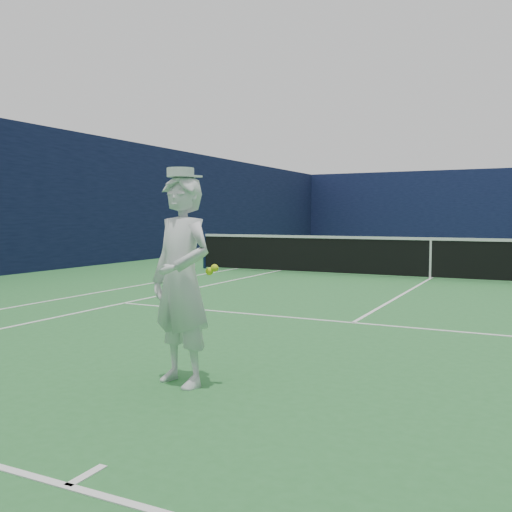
# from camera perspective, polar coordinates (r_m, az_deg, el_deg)

# --- Properties ---
(ground) EXTENTS (80.00, 80.00, 0.00)m
(ground) POSITION_cam_1_polar(r_m,az_deg,el_deg) (14.46, 17.01, -2.20)
(ground) COLOR #2B7234
(ground) RESTS_ON ground
(court_markings) EXTENTS (11.03, 23.83, 0.01)m
(court_markings) POSITION_cam_1_polar(r_m,az_deg,el_deg) (14.46, 17.01, -2.18)
(court_markings) COLOR white
(court_markings) RESTS_ON ground
(windscreen_fence) EXTENTS (20.12, 36.12, 4.00)m
(windscreen_fence) POSITION_cam_1_polar(r_m,az_deg,el_deg) (14.38, 17.18, 5.75)
(windscreen_fence) COLOR #0F153A
(windscreen_fence) RESTS_ON ground
(tennis_net) EXTENTS (12.88, 0.09, 1.07)m
(tennis_net) POSITION_cam_1_polar(r_m,az_deg,el_deg) (14.41, 17.06, -0.00)
(tennis_net) COLOR #141E4C
(tennis_net) RESTS_ON ground
(tennis_player) EXTENTS (0.78, 0.67, 1.94)m
(tennis_player) POSITION_cam_1_polar(r_m,az_deg,el_deg) (5.14, -7.47, -2.39)
(tennis_player) COLOR white
(tennis_player) RESTS_ON ground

